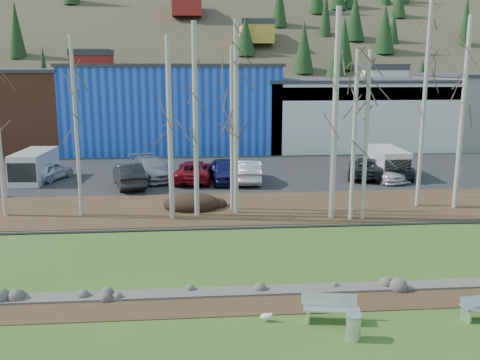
{
  "coord_description": "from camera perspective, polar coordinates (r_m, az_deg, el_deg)",
  "views": [
    {
      "loc": [
        -3.95,
        -15.16,
        8.23
      ],
      "look_at": [
        -1.73,
        11.17,
        2.5
      ],
      "focal_mm": 40.0,
      "sensor_mm": 36.0,
      "label": 1
    }
  ],
  "objects": [
    {
      "name": "car_0",
      "position": [
        40.41,
        -19.6,
        0.93
      ],
      "size": [
        2.87,
        4.21,
        1.33
      ],
      "primitive_type": "imported",
      "rotation": [
        0.0,
        0.0,
        2.77
      ],
      "color": "silver",
      "rests_on": "parking_lot"
    },
    {
      "name": "bench_intact",
      "position": [
        18.15,
        9.65,
        -13.33
      ],
      "size": [
        1.87,
        0.84,
        0.9
      ],
      "rotation": [
        0.0,
        0.0,
        -0.18
      ],
      "color": "silver",
      "rests_on": "ground"
    },
    {
      "name": "birch_2",
      "position": [
        28.53,
        -4.77,
        6.26
      ],
      "size": [
        0.27,
        0.27,
        10.27
      ],
      "color": "beige",
      "rests_on": "far_bank"
    },
    {
      "name": "parking_lot",
      "position": [
        41.17,
        0.77,
        0.8
      ],
      "size": [
        80.0,
        14.0,
        0.14
      ],
      "primitive_type": "cube",
      "color": "black",
      "rests_on": "ground"
    },
    {
      "name": "river",
      "position": [
        24.16,
        4.92,
        -7.73
      ],
      "size": [
        80.0,
        8.0,
        0.9
      ],
      "primitive_type": null,
      "color": "black",
      "rests_on": "ground"
    },
    {
      "name": "building_white",
      "position": [
        56.65,
        11.63,
        7.11
      ],
      "size": [
        18.36,
        12.24,
        6.8
      ],
      "color": "silver",
      "rests_on": "ground"
    },
    {
      "name": "birch_11",
      "position": [
        28.89,
        -0.46,
        6.5
      ],
      "size": [
        0.21,
        0.21,
        10.38
      ],
      "color": "beige",
      "rests_on": "far_bank"
    },
    {
      "name": "van_white",
      "position": [
        40.46,
        15.49,
        1.75
      ],
      "size": [
        2.13,
        4.81,
        2.08
      ],
      "rotation": [
        0.0,
        0.0,
        -0.03
      ],
      "color": "silver",
      "rests_on": "parking_lot"
    },
    {
      "name": "birch_1",
      "position": [
        29.76,
        -17.08,
        5.39
      ],
      "size": [
        0.2,
        0.2,
        9.62
      ],
      "color": "beige",
      "rests_on": "far_bank"
    },
    {
      "name": "car_2",
      "position": [
        37.83,
        -4.92,
        0.97
      ],
      "size": [
        2.83,
        5.42,
        1.46
      ],
      "primitive_type": "imported",
      "rotation": [
        0.0,
        0.0,
        3.06
      ],
      "color": "maroon",
      "rests_on": "parking_lot"
    },
    {
      "name": "far_bank_rocks",
      "position": [
        27.99,
        3.51,
        -4.89
      ],
      "size": [
        80.0,
        0.8,
        0.46
      ],
      "primitive_type": null,
      "color": "#47423D",
      "rests_on": "ground"
    },
    {
      "name": "car_7",
      "position": [
        39.31,
        14.66,
        0.93
      ],
      "size": [
        3.1,
        4.84,
        1.3
      ],
      "primitive_type": "imported",
      "rotation": [
        0.0,
        0.0,
        0.31
      ],
      "color": "silver",
      "rests_on": "parking_lot"
    },
    {
      "name": "birch_4",
      "position": [
        27.99,
        -7.48,
        5.34
      ],
      "size": [
        0.27,
        0.27,
        9.54
      ],
      "color": "beige",
      "rests_on": "far_bank"
    },
    {
      "name": "dirt_mound",
      "position": [
        30.8,
        -5.17,
        -2.41
      ],
      "size": [
        3.25,
        2.29,
        0.64
      ],
      "primitive_type": "ellipsoid",
      "color": "black",
      "rests_on": "far_bank"
    },
    {
      "name": "birch_8",
      "position": [
        32.38,
        22.63,
        6.45
      ],
      "size": [
        0.27,
        0.27,
        10.68
      ],
      "color": "beige",
      "rests_on": "far_bank"
    },
    {
      "name": "car_4",
      "position": [
        37.4,
        -1.64,
        1.0
      ],
      "size": [
        2.23,
        4.85,
        1.61
      ],
      "primitive_type": "imported",
      "rotation": [
        0.0,
        0.0,
        0.07
      ],
      "color": "#15174C",
      "rests_on": "parking_lot"
    },
    {
      "name": "birch_3",
      "position": [
        28.9,
        -0.38,
        6.5
      ],
      "size": [
        0.21,
        0.21,
        10.38
      ],
      "color": "beige",
      "rests_on": "far_bank"
    },
    {
      "name": "litter_bin",
      "position": [
        17.22,
        11.99,
        -15.12
      ],
      "size": [
        0.59,
        0.59,
        0.8
      ],
      "primitive_type": "cylinder",
      "rotation": [
        0.0,
        0.0,
        0.36
      ],
      "color": "silver",
      "rests_on": "ground"
    },
    {
      "name": "birch_9",
      "position": [
        32.03,
        19.09,
        8.34
      ],
      "size": [
        0.23,
        0.23,
        12.55
      ],
      "color": "beige",
      "rests_on": "far_bank"
    },
    {
      "name": "hillside",
      "position": [
        99.67,
        -2.66,
        17.56
      ],
      "size": [
        160.0,
        72.0,
        35.0
      ],
      "primitive_type": null,
      "color": "#383223",
      "rests_on": "ground"
    },
    {
      "name": "birch_7",
      "position": [
        28.31,
        10.1,
        6.74
      ],
      "size": [
        0.3,
        0.3,
        10.93
      ],
      "color": "beige",
      "rests_on": "far_bank"
    },
    {
      "name": "dirt_strip",
      "position": [
        19.52,
        7.49,
        -12.76
      ],
      "size": [
        80.0,
        1.8,
        0.03
      ],
      "primitive_type": "cube",
      "color": "#382616",
      "rests_on": "ground"
    },
    {
      "name": "car_1",
      "position": [
        36.7,
        -11.76,
        0.51
      ],
      "size": [
        2.84,
        5.1,
        1.59
      ],
      "primitive_type": "imported",
      "rotation": [
        0.0,
        0.0,
        3.39
      ],
      "color": "black",
      "rests_on": "parking_lot"
    },
    {
      "name": "near_bank_rocks",
      "position": [
        20.42,
        6.89,
        -11.63
      ],
      "size": [
        80.0,
        0.8,
        0.5
      ],
      "primitive_type": null,
      "color": "#47423D",
      "rests_on": "ground"
    },
    {
      "name": "car_8",
      "position": [
        40.79,
        16.22,
        1.34
      ],
      "size": [
        3.84,
        5.69,
        1.45
      ],
      "primitive_type": "imported",
      "rotation": [
        0.0,
        0.0,
        2.84
      ],
      "color": "#262628",
      "rests_on": "parking_lot"
    },
    {
      "name": "building_blue",
      "position": [
        54.36,
        -7.04,
        7.85
      ],
      "size": [
        20.4,
        12.24,
        8.3
      ],
      "color": "#1036A9",
      "rests_on": "ground"
    },
    {
      "name": "car_3",
      "position": [
        38.84,
        -9.46,
        1.24
      ],
      "size": [
        4.14,
        5.88,
        1.58
      ],
      "primitive_type": "imported",
      "rotation": [
        0.0,
        0.0,
        0.39
      ],
      "color": "gray",
      "rests_on": "parking_lot"
    },
    {
      "name": "van_grey",
      "position": [
        40.26,
        -21.16,
        1.35
      ],
      "size": [
        2.32,
        4.96,
        2.12
      ],
      "rotation": [
        0.0,
        0.0,
        -0.06
      ],
      "color": "silver",
      "rests_on": "parking_lot"
    },
    {
      "name": "birch_10",
      "position": [
        28.49,
        13.31,
        4.51
      ],
      "size": [
        0.22,
        0.22,
        8.82
      ],
      "color": "beige",
      "rests_on": "far_bank"
    },
    {
      "name": "car_5",
      "position": [
        37.43,
        0.87,
        0.98
      ],
      "size": [
        1.92,
        4.86,
        1.57
      ],
      "primitive_type": "imported",
      "rotation": [
        0.0,
        0.0,
        3.09
      ],
      "color": "#BBBCBE",
      "rests_on": "parking_lot"
    },
    {
      "name": "far_bank",
      "position": [
        31.02,
        2.66,
        -3.02
      ],
      "size": [
        80.0,
        7.0,
        0.15
      ],
      "primitive_type": "cube",
      "color": "#382616",
      "rests_on": "ground"
    },
    {
      "name": "birch_6",
      "position": [
        28.3,
        12.08,
        4.51
      ],
      "size": [
        0.22,
        0.22,
        8.82
      ],
      "color": "beige",
      "rests_on": "far_bank"
    },
    {
      "name": "car_6",
      "position": [
        40.05,
        13.25,
        1.31
      ],
      "size": [
        3.84,
        5.69,
        1.45
      ],
      "primitive_type": "imported",
      "rotation": [
        0.0,
        0.0,
        2.84
      ],
      "color": "#262628",
      "rests_on": "parking_lot"
    },
    {
      "name": "ground",
      "position": [
        17.7,
        8.98,
        -15.64
      ],
      "size": [
        200.0,
        200.0,
        0.0
      ],
      "primitive_type": "plane",
      "color": "#355419",
      "rests_on": "ground"
    },
    {
      "name": "birch_5",
      "position": [
        29.72,
        -0.86,
        5.39
      ],
      "size": [
        0.21,
        0.21,
        9.08
      ],
      "color": "beige",
      "rests_on": "far_bank"
    },
    {
      "name": "seagull",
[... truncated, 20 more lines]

